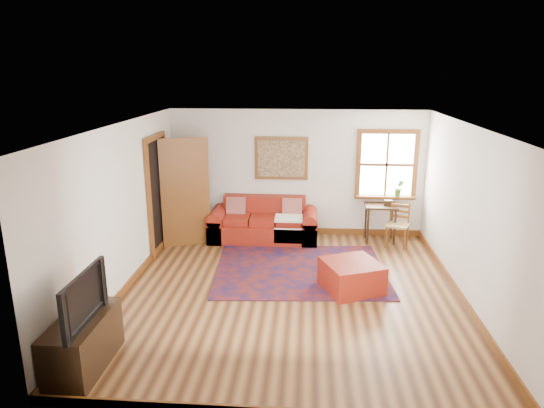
# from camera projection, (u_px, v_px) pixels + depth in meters

# --- Properties ---
(ground) EXTENTS (5.50, 5.50, 0.00)m
(ground) POSITION_uv_depth(u_px,v_px,m) (290.00, 292.00, 7.30)
(ground) COLOR #482813
(ground) RESTS_ON ground
(room_envelope) EXTENTS (5.04, 5.54, 2.52)m
(room_envelope) POSITION_uv_depth(u_px,v_px,m) (292.00, 186.00, 6.87)
(room_envelope) COLOR silver
(room_envelope) RESTS_ON ground
(window) EXTENTS (1.18, 0.20, 1.38)m
(window) POSITION_uv_depth(u_px,v_px,m) (388.00, 172.00, 9.41)
(window) COLOR white
(window) RESTS_ON ground
(doorway) EXTENTS (0.89, 1.08, 2.14)m
(doorway) POSITION_uv_depth(u_px,v_px,m) (175.00, 192.00, 8.88)
(doorway) COLOR black
(doorway) RESTS_ON ground
(framed_artwork) EXTENTS (1.05, 0.07, 0.85)m
(framed_artwork) POSITION_uv_depth(u_px,v_px,m) (281.00, 158.00, 9.51)
(framed_artwork) COLOR brown
(framed_artwork) RESTS_ON ground
(persian_rug) EXTENTS (2.93, 2.41, 0.02)m
(persian_rug) POSITION_uv_depth(u_px,v_px,m) (300.00, 270.00, 8.08)
(persian_rug) COLOR #5E170D
(persian_rug) RESTS_ON ground
(red_leather_sofa) EXTENTS (2.10, 0.87, 0.82)m
(red_leather_sofa) POSITION_uv_depth(u_px,v_px,m) (264.00, 226.00, 9.52)
(red_leather_sofa) COLOR maroon
(red_leather_sofa) RESTS_ON ground
(red_ottoman) EXTENTS (1.03, 1.03, 0.45)m
(red_ottoman) POSITION_uv_depth(u_px,v_px,m) (351.00, 276.00, 7.32)
(red_ottoman) COLOR maroon
(red_ottoman) RESTS_ON ground
(side_table) EXTENTS (0.61, 0.45, 0.73)m
(side_table) POSITION_uv_depth(u_px,v_px,m) (381.00, 211.00, 9.31)
(side_table) COLOR #301E10
(side_table) RESTS_ON ground
(ladder_back_chair) EXTENTS (0.50, 0.49, 0.85)m
(ladder_back_chair) POSITION_uv_depth(u_px,v_px,m) (398.00, 223.00, 9.11)
(ladder_back_chair) COLOR tan
(ladder_back_chair) RESTS_ON ground
(media_cabinet) EXTENTS (0.49, 1.10, 0.60)m
(media_cabinet) POSITION_uv_depth(u_px,v_px,m) (83.00, 343.00, 5.40)
(media_cabinet) COLOR #301E10
(media_cabinet) RESTS_ON ground
(television) EXTENTS (0.13, 1.00, 0.58)m
(television) POSITION_uv_depth(u_px,v_px,m) (76.00, 298.00, 5.16)
(television) COLOR black
(television) RESTS_ON media_cabinet
(candle_hurricane) EXTENTS (0.12, 0.12, 0.18)m
(candle_hurricane) POSITION_uv_depth(u_px,v_px,m) (100.00, 294.00, 5.72)
(candle_hurricane) COLOR silver
(candle_hurricane) RESTS_ON media_cabinet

